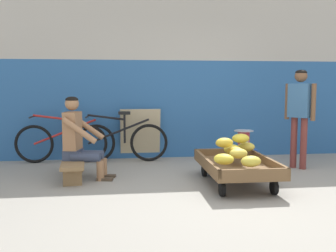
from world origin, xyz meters
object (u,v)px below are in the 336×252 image
Objects in this scene: low_bench at (74,164)px; vendor_seated at (79,138)px; sign_board at (140,134)px; bicycle_far_left at (119,141)px; bicycle_near_left at (65,142)px; banana_cart at (236,166)px; customer_adult at (300,108)px; plastic_crate at (243,158)px; weighing_scale at (244,139)px; shopping_bag at (260,165)px.

low_bench is 0.38m from vendor_seated.
bicycle_far_left is at bearing -147.91° from sign_board.
bicycle_near_left is 0.89m from bicycle_far_left.
bicycle_near_left is at bearing 143.81° from banana_cart.
bicycle_near_left is 3.84m from customer_adult.
bicycle_far_left is (-1.95, 0.71, 0.20)m from plastic_crate.
bicycle_far_left is (-1.52, 1.71, 0.11)m from banana_cart.
bicycle_far_left is (0.62, 1.10, 0.15)m from low_bench.
bicycle_near_left is 1.09× the size of customer_adult.
plastic_crate is at bearing 90.00° from weighing_scale.
plastic_crate is 2.09m from bicycle_far_left.
weighing_scale is at bearing 8.75° from low_bench.
low_bench is at bearing -171.23° from plastic_crate.
bicycle_near_left is at bearing 106.73° from vendor_seated.
sign_board is at bearing 141.23° from shopping_bag.
banana_cart is at bearing -36.19° from bicycle_near_left.
sign_board is at bearing 155.30° from customer_adult.
bicycle_far_left reaches higher than plastic_crate.
bicycle_near_left and bicycle_far_left have the same top height.
banana_cart reaches higher than plastic_crate.
plastic_crate is 1.50× the size of shopping_bag.
banana_cart is 4.83× the size of weighing_scale.
customer_adult reaches higher than banana_cart.
weighing_scale reaches higher than banana_cart.
bicycle_near_left is at bearing 165.90° from customer_adult.
customer_adult reaches higher than sign_board.
bicycle_near_left is at bearing -171.84° from sign_board.
sign_board is (-1.57, 0.95, 0.29)m from plastic_crate.
low_bench is 2.70m from shopping_bag.
low_bench is 1.69m from sign_board.
sign_board is (1.27, 0.18, 0.09)m from bicycle_near_left.
weighing_scale is 0.54m from shopping_bag.
bicycle_far_left is at bearing -3.68° from bicycle_near_left.
plastic_crate is (2.57, 0.40, -0.05)m from low_bench.
low_bench is 2.61m from weighing_scale.
customer_adult is at bearing -14.10° from bicycle_near_left.
low_bench is at bearing -126.73° from sign_board.
bicycle_near_left reaches higher than shopping_bag.
bicycle_far_left is at bearing 131.72° from banana_cart.
weighing_scale is 0.20× the size of customer_adult.
banana_cart is at bearing -48.28° from bicycle_far_left.
bicycle_far_left is (-1.95, 0.71, -0.10)m from weighing_scale.
low_bench is 1.20m from bicycle_near_left.
sign_board reaches higher than plastic_crate.
vendor_seated is 3.80× the size of weighing_scale.
shopping_bag is (0.55, 0.59, -0.12)m from banana_cart.
shopping_bag is at bearing -73.30° from plastic_crate.
bicycle_near_left is 6.92× the size of shopping_bag.
vendor_seated is 3.35m from customer_adult.
bicycle_near_left is at bearing 103.01° from low_bench.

